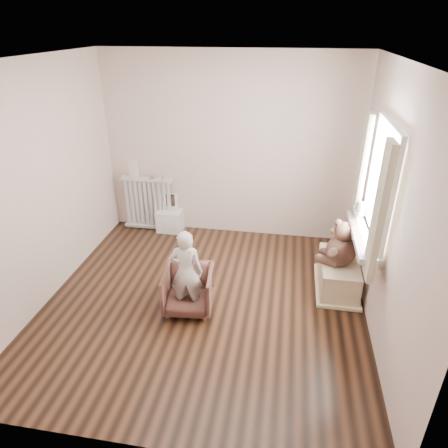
% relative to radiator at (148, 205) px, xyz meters
% --- Properties ---
extents(floor, '(3.60, 3.60, 0.01)m').
position_rel_radiator_xyz_m(floor, '(1.23, -1.68, -0.39)').
color(floor, black).
rests_on(floor, ground).
extents(ceiling, '(3.60, 3.60, 0.01)m').
position_rel_radiator_xyz_m(ceiling, '(1.23, -1.68, 2.21)').
color(ceiling, white).
rests_on(ceiling, ground).
extents(back_wall, '(3.60, 0.02, 2.60)m').
position_rel_radiator_xyz_m(back_wall, '(1.23, 0.12, 0.91)').
color(back_wall, beige).
rests_on(back_wall, ground).
extents(front_wall, '(3.60, 0.02, 2.60)m').
position_rel_radiator_xyz_m(front_wall, '(1.23, -3.48, 0.91)').
color(front_wall, beige).
rests_on(front_wall, ground).
extents(left_wall, '(0.02, 3.60, 2.60)m').
position_rel_radiator_xyz_m(left_wall, '(-0.57, -1.68, 0.91)').
color(left_wall, beige).
rests_on(left_wall, ground).
extents(right_wall, '(0.02, 3.60, 2.60)m').
position_rel_radiator_xyz_m(right_wall, '(3.03, -1.68, 0.91)').
color(right_wall, beige).
rests_on(right_wall, ground).
extents(window, '(0.03, 0.90, 1.10)m').
position_rel_radiator_xyz_m(window, '(2.99, -1.38, 1.06)').
color(window, white).
rests_on(window, right_wall).
extents(window_sill, '(0.22, 1.10, 0.06)m').
position_rel_radiator_xyz_m(window_sill, '(2.90, -1.38, 0.48)').
color(window_sill, silver).
rests_on(window_sill, right_wall).
extents(curtain_left, '(0.06, 0.26, 1.30)m').
position_rel_radiator_xyz_m(curtain_left, '(2.88, -1.95, 1.00)').
color(curtain_left, '#BEB798').
rests_on(curtain_left, right_wall).
extents(curtain_right, '(0.06, 0.26, 1.30)m').
position_rel_radiator_xyz_m(curtain_right, '(2.88, -0.81, 1.00)').
color(curtain_right, '#BEB798').
rests_on(curtain_right, right_wall).
extents(radiator, '(0.78, 0.15, 0.82)m').
position_rel_radiator_xyz_m(radiator, '(0.00, 0.00, 0.00)').
color(radiator, silver).
rests_on(radiator, floor).
extents(paper_doll, '(0.16, 0.01, 0.27)m').
position_rel_radiator_xyz_m(paper_doll, '(-0.17, 0.00, 0.57)').
color(paper_doll, beige).
rests_on(paper_doll, radiator).
extents(tin_a, '(0.09, 0.09, 0.05)m').
position_rel_radiator_xyz_m(tin_a, '(0.10, 0.00, 0.46)').
color(tin_a, '#A59E8C').
rests_on(tin_a, radiator).
extents(tin_b, '(0.08, 0.08, 0.04)m').
position_rel_radiator_xyz_m(tin_b, '(0.28, 0.00, 0.45)').
color(tin_b, '#A59E8C').
rests_on(tin_b, radiator).
extents(toy_vanity, '(0.38, 0.27, 0.60)m').
position_rel_radiator_xyz_m(toy_vanity, '(0.34, -0.03, -0.11)').
color(toy_vanity, silver).
rests_on(toy_vanity, floor).
extents(armchair, '(0.58, 0.59, 0.49)m').
position_rel_radiator_xyz_m(armchair, '(1.08, -1.81, -0.14)').
color(armchair, brown).
rests_on(armchair, floor).
extents(child, '(0.38, 0.27, 0.99)m').
position_rel_radiator_xyz_m(child, '(1.08, -1.86, 0.12)').
color(child, beige).
rests_on(child, armchair).
extents(toy_bench, '(0.43, 0.81, 0.38)m').
position_rel_radiator_xyz_m(toy_bench, '(2.75, -1.13, -0.19)').
color(toy_bench, beige).
rests_on(toy_bench, floor).
extents(teddy_bear, '(0.53, 0.47, 0.54)m').
position_rel_radiator_xyz_m(teddy_bear, '(2.73, -1.20, 0.28)').
color(teddy_bear, '#372119').
rests_on(teddy_bear, toy_bench).
extents(plush_cat, '(0.19, 0.29, 0.24)m').
position_rel_radiator_xyz_m(plush_cat, '(2.89, -0.99, 0.61)').
color(plush_cat, slate).
rests_on(plush_cat, window_sill).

